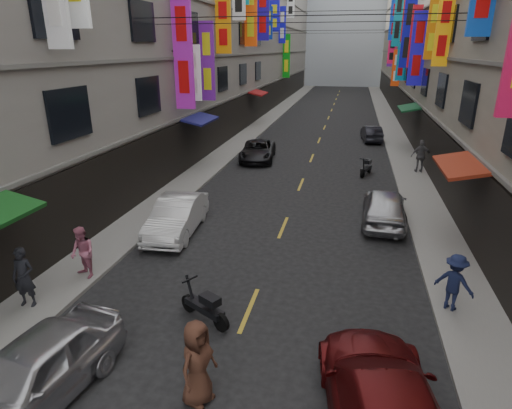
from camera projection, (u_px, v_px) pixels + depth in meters
The scene contains 22 objects.
sidewalk_left at pixel (261, 124), 40.66m from camera, with size 2.00×90.00×0.12m, color slate.
sidewalk_right at pixel (392, 129), 38.21m from camera, with size 2.00×90.00×0.12m, color slate.
building_row_left at pixel (197, 18), 38.64m from camera, with size 10.14×90.00×19.00m.
building_row_right at pixel (484, 13), 33.75m from camera, with size 10.14×90.00×19.00m.
haze_block at pixel (346, 25), 81.50m from camera, with size 18.00×8.00×22.00m, color #B4BEC9.
shop_signage at pixel (321, 16), 30.21m from camera, with size 14.00×55.00×11.23m.
street_awnings at pixel (285, 122), 24.02m from camera, with size 13.99×35.20×0.41m.
overhead_cables at pixel (318, 14), 25.43m from camera, with size 14.00×38.04×1.24m.
lane_markings at pixel (322, 133), 36.71m from camera, with size 0.12×80.20×0.01m.
scooter_crossing at pixel (205, 307), 11.33m from camera, with size 1.62×1.01×1.14m.
scooter_far_right at pixel (366, 167), 24.56m from camera, with size 0.76×1.75×1.14m.
car_left_near at pixel (32, 374), 8.57m from camera, with size 1.73×4.31×1.47m, color silver.
car_left_mid at pixel (177, 216), 16.73m from camera, with size 1.50×4.30×1.42m, color silver.
car_left_far at pixel (258, 151), 27.76m from camera, with size 2.07×4.50×1.25m, color black.
car_right_near at pixel (385, 409), 7.73m from camera, with size 2.09×5.15×1.49m, color #590F10.
car_right_mid at pixel (384, 206), 17.68m from camera, with size 1.74×4.33×1.48m, color #A8A8AC.
car_right_far at pixel (371, 133), 33.47m from camera, with size 1.28×3.67×1.21m, color #23232A.
pedestrian_lnear at pixel (24, 277), 11.70m from camera, with size 0.63×0.58×1.74m, color black.
pedestrian_lfar at pixel (83, 253), 13.18m from camera, with size 0.81×0.56×1.67m, color #C06581.
pedestrian_rnear at pixel (454, 282), 11.55m from camera, with size 1.05×0.54×1.63m, color #151B3A.
pedestrian_rfar at pixel (421, 156), 24.54m from camera, with size 1.11×0.63×1.89m, color #5E5E61.
pedestrian_crossing at pixel (197, 363), 8.58m from camera, with size 0.92×0.63×1.89m, color #48281C.
Camera 1 is at (2.41, 2.07, 6.89)m, focal length 30.00 mm.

